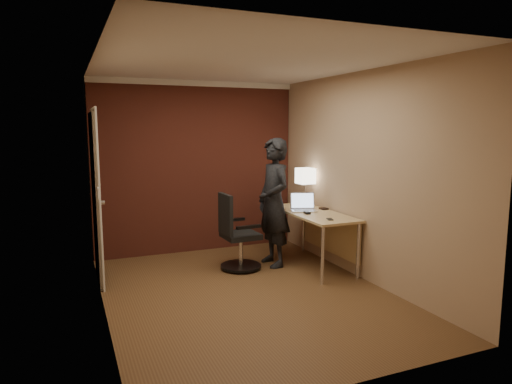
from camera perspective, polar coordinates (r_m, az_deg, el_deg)
room at (r=6.29m, az=-8.78°, el=3.73°), size 4.00×4.00×4.00m
desk at (r=6.12m, az=7.63°, el=-3.62°), size 0.60×1.50×0.73m
desk_lamp at (r=6.49m, az=6.19°, el=1.95°), size 0.22×0.22×0.54m
laptop at (r=6.16m, az=5.89°, el=-1.70°), size 0.39×0.35×0.23m
mouse at (r=5.92m, az=6.41°, el=-2.58°), size 0.07×0.11×0.03m
phone at (r=5.59m, az=9.23°, el=-3.37°), size 0.09×0.13×0.01m
wallet at (r=6.27m, az=8.46°, el=-2.06°), size 0.09×0.11×0.02m
office_chair at (r=5.92m, az=-2.48°, el=-5.64°), size 0.53×0.56×0.98m
person at (r=6.04m, az=2.23°, el=-1.32°), size 0.43×0.64×1.70m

